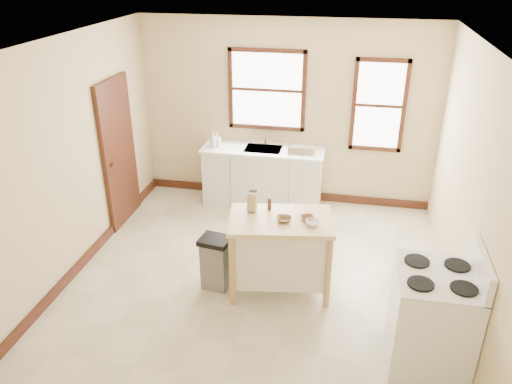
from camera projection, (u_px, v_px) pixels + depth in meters
floor at (254, 287)px, 5.96m from camera, size 5.00×5.00×0.00m
ceiling at (253, 46)px, 4.75m from camera, size 5.00×5.00×0.00m
wall_back at (286, 113)px, 7.56m from camera, size 4.50×0.04×2.80m
wall_left at (63, 164)px, 5.75m from camera, size 0.04×5.00×2.80m
wall_right at (475, 198)px, 4.96m from camera, size 0.04×5.00×2.80m
window_main at (267, 90)px, 7.45m from camera, size 1.17×0.06×1.22m
window_side at (379, 106)px, 7.22m from camera, size 0.77×0.06×1.37m
door_left at (119, 153)px, 7.04m from camera, size 0.06×0.90×2.10m
baseboard_back at (284, 194)px, 8.12m from camera, size 4.50×0.04×0.12m
baseboard_left at (83, 262)px, 6.33m from camera, size 0.04×5.00×0.12m
sink_counter at (263, 176)px, 7.76m from camera, size 1.86×0.62×0.92m
faucet at (265, 138)px, 7.67m from camera, size 0.03×0.03×0.22m
soap_bottle_a at (213, 140)px, 7.55m from camera, size 0.11×0.11×0.24m
soap_bottle_b at (217, 140)px, 7.61m from camera, size 0.10×0.10×0.21m
dish_rack at (302, 150)px, 7.38m from camera, size 0.49×0.43×0.10m
kitchen_island at (280, 254)px, 5.74m from camera, size 1.25×0.90×0.94m
knife_block at (252, 203)px, 5.66m from camera, size 0.10×0.10×0.20m
pepper_grinder at (269, 204)px, 5.69m from camera, size 0.06×0.06×0.15m
bowl_a at (284, 219)px, 5.48m from camera, size 0.18×0.18×0.04m
bowl_b at (307, 218)px, 5.51m from camera, size 0.19×0.19×0.04m
bowl_c at (312, 223)px, 5.40m from camera, size 0.19×0.19×0.05m
trash_bin at (216, 263)px, 5.84m from camera, size 0.38×0.34×0.66m
gas_stove at (433, 306)px, 4.66m from camera, size 0.78×0.80×1.25m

